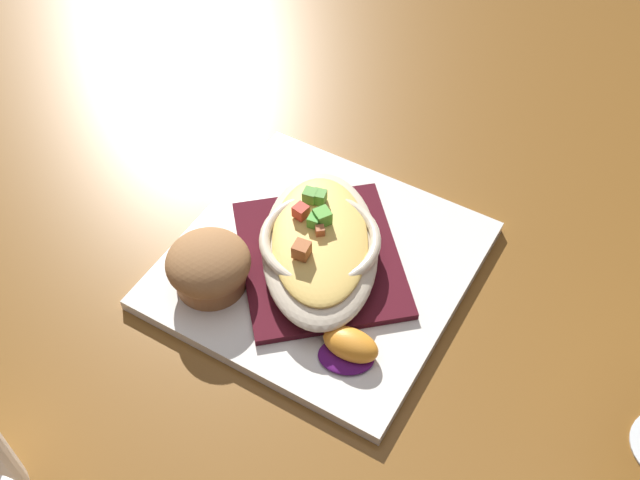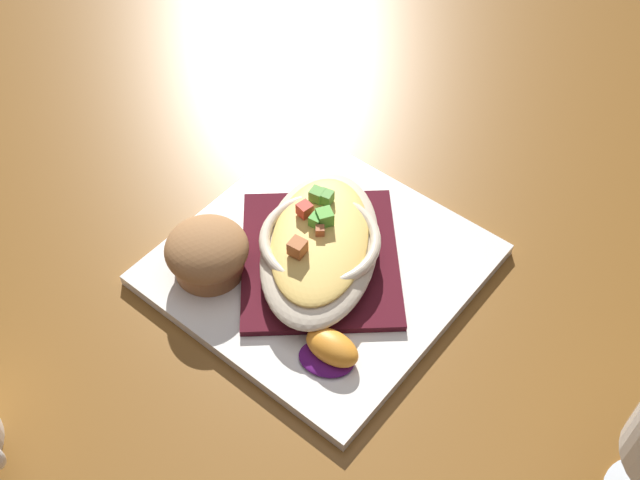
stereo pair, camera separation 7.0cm
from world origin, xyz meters
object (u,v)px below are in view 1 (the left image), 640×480
gratin_dish (320,243)px  orange_garnish (350,347)px  square_plate (320,265)px  muffin (209,266)px

gratin_dish → orange_garnish: 0.11m
gratin_dish → orange_garnish: size_ratio=3.67×
square_plate → muffin: 0.11m
muffin → orange_garnish: size_ratio=1.30×
gratin_dish → muffin: 0.10m
gratin_dish → muffin: bearing=137.6°
gratin_dish → muffin: (-0.08, 0.07, -0.00)m
square_plate → muffin: size_ratio=3.45×
square_plate → orange_garnish: orange_garnish is taller
gratin_dish → muffin: gratin_dish is taller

